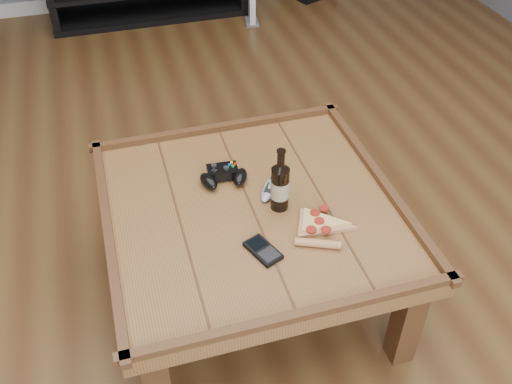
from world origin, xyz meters
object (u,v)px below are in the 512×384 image
object	(u,v)px
beer_bottle	(280,185)
pizza_slice	(319,226)
smartphone	(263,250)
game_console	(252,10)
remote_control	(270,188)
game_controller	(224,176)
coffee_table	(252,219)

from	to	relation	value
beer_bottle	pizza_slice	xyz separation A→B (m)	(0.09, -0.14, -0.09)
smartphone	game_console	bearing A→B (deg)	52.91
pizza_slice	remote_control	world-z (taller)	pizza_slice
game_controller	pizza_slice	size ratio (longest dim) A/B	0.64
pizza_slice	game_console	bearing A→B (deg)	102.53
game_controller	remote_control	size ratio (longest dim) A/B	1.22
coffee_table	pizza_slice	bearing A→B (deg)	-41.37
beer_bottle	smartphone	world-z (taller)	beer_bottle
smartphone	remote_control	bearing A→B (deg)	46.32
coffee_table	remote_control	size ratio (longest dim) A/B	6.45
game_controller	pizza_slice	distance (m)	0.41
beer_bottle	remote_control	world-z (taller)	beer_bottle
beer_bottle	game_controller	world-z (taller)	beer_bottle
coffee_table	game_controller	distance (m)	0.19
coffee_table	beer_bottle	world-z (taller)	beer_bottle
game_controller	smartphone	bearing A→B (deg)	-80.76
coffee_table	game_controller	size ratio (longest dim) A/B	5.28
coffee_table	remote_control	xyz separation A→B (m)	(0.09, 0.07, 0.07)
beer_bottle	coffee_table	bearing A→B (deg)	164.76
remote_control	game_console	size ratio (longest dim) A/B	0.79
game_controller	game_console	distance (m)	2.38
pizza_slice	game_console	world-z (taller)	pizza_slice
game_controller	game_console	xyz separation A→B (m)	(0.74, 2.23, -0.38)
remote_control	game_console	bearing A→B (deg)	110.15
game_console	game_controller	bearing A→B (deg)	-98.02
pizza_slice	game_console	xyz separation A→B (m)	(0.50, 2.56, -0.37)
coffee_table	game_controller	xyz separation A→B (m)	(-0.06, 0.16, 0.08)
coffee_table	beer_bottle	xyz separation A→B (m)	(0.09, -0.02, 0.16)
game_controller	game_console	bearing A→B (deg)	75.64
pizza_slice	smartphone	xyz separation A→B (m)	(-0.21, -0.05, -0.00)
remote_control	game_controller	bearing A→B (deg)	-178.29
beer_bottle	game_console	bearing A→B (deg)	76.25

